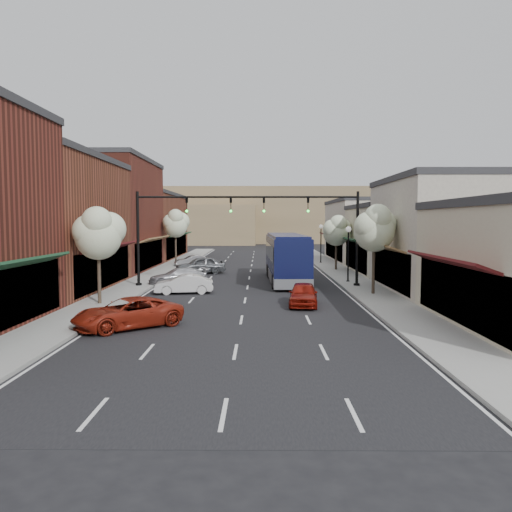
{
  "coord_description": "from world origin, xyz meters",
  "views": [
    {
      "loc": [
        0.92,
        -28.31,
        4.9
      ],
      "look_at": [
        0.61,
        9.52,
        2.2
      ],
      "focal_mm": 35.0,
      "sensor_mm": 36.0,
      "label": 1
    }
  ],
  "objects_px": {
    "parked_car_e": "(193,261)",
    "parked_car_a": "(128,313)",
    "tree_right_far": "(337,230)",
    "tree_left_far": "(176,223)",
    "signal_mast_left": "(170,224)",
    "lamp_post_near": "(348,245)",
    "coach_bus": "(286,257)",
    "parked_car_b": "(184,284)",
    "tree_right_near": "(375,227)",
    "lamp_post_far": "(321,237)",
    "signal_mast_right": "(325,224)",
    "parked_car_c": "(178,277)",
    "parked_car_d": "(200,265)",
    "tree_left_near": "(99,232)",
    "red_hatchback": "(303,294)"
  },
  "relations": [
    {
      "from": "signal_mast_right",
      "to": "tree_right_near",
      "type": "xyz_separation_m",
      "value": [
        2.73,
        -4.05,
        -0.17
      ]
    },
    {
      "from": "lamp_post_near",
      "to": "parked_car_a",
      "type": "xyz_separation_m",
      "value": [
        -12.92,
        -16.39,
        -2.32
      ]
    },
    {
      "from": "parked_car_b",
      "to": "parked_car_e",
      "type": "distance_m",
      "value": 19.31
    },
    {
      "from": "tree_right_near",
      "to": "signal_mast_left",
      "type": "bearing_deg",
      "value": 163.81
    },
    {
      "from": "tree_right_far",
      "to": "tree_left_far",
      "type": "relative_size",
      "value": 0.89
    },
    {
      "from": "tree_right_near",
      "to": "lamp_post_far",
      "type": "xyz_separation_m",
      "value": [
        -0.55,
        24.06,
        -1.45
      ]
    },
    {
      "from": "tree_left_far",
      "to": "lamp_post_near",
      "type": "bearing_deg",
      "value": -43.89
    },
    {
      "from": "tree_left_near",
      "to": "coach_bus",
      "type": "bearing_deg",
      "value": 45.59
    },
    {
      "from": "tree_right_near",
      "to": "tree_left_far",
      "type": "relative_size",
      "value": 0.97
    },
    {
      "from": "tree_left_far",
      "to": "red_hatchback",
      "type": "distance_m",
      "value": 28.61
    },
    {
      "from": "coach_bus",
      "to": "parked_car_b",
      "type": "bearing_deg",
      "value": -139.25
    },
    {
      "from": "tree_right_near",
      "to": "parked_car_b",
      "type": "xyz_separation_m",
      "value": [
        -12.55,
        0.87,
        -3.81
      ]
    },
    {
      "from": "parked_car_d",
      "to": "parked_car_e",
      "type": "relative_size",
      "value": 1.23
    },
    {
      "from": "parked_car_e",
      "to": "parked_car_a",
      "type": "bearing_deg",
      "value": -18.35
    },
    {
      "from": "lamp_post_near",
      "to": "parked_car_c",
      "type": "xyz_separation_m",
      "value": [
        -13.11,
        -1.18,
        -2.36
      ]
    },
    {
      "from": "tree_right_near",
      "to": "parked_car_a",
      "type": "bearing_deg",
      "value": -143.86
    },
    {
      "from": "signal_mast_right",
      "to": "parked_car_d",
      "type": "height_order",
      "value": "signal_mast_right"
    },
    {
      "from": "lamp_post_near",
      "to": "parked_car_c",
      "type": "bearing_deg",
      "value": -174.84
    },
    {
      "from": "signal_mast_left",
      "to": "lamp_post_near",
      "type": "xyz_separation_m",
      "value": [
        13.42,
        2.5,
        -1.62
      ]
    },
    {
      "from": "parked_car_d",
      "to": "signal_mast_left",
      "type": "bearing_deg",
      "value": -21.3
    },
    {
      "from": "signal_mast_right",
      "to": "parked_car_c",
      "type": "bearing_deg",
      "value": 173.12
    },
    {
      "from": "signal_mast_left",
      "to": "lamp_post_near",
      "type": "height_order",
      "value": "signal_mast_left"
    },
    {
      "from": "signal_mast_right",
      "to": "parked_car_e",
      "type": "distance_m",
      "value": 20.31
    },
    {
      "from": "coach_bus",
      "to": "parked_car_b",
      "type": "distance_m",
      "value": 9.89
    },
    {
      "from": "parked_car_d",
      "to": "lamp_post_near",
      "type": "bearing_deg",
      "value": 45.62
    },
    {
      "from": "tree_right_far",
      "to": "tree_left_near",
      "type": "bearing_deg",
      "value": -129.69
    },
    {
      "from": "parked_car_b",
      "to": "parked_car_e",
      "type": "bearing_deg",
      "value": 177.56
    },
    {
      "from": "lamp_post_near",
      "to": "parked_car_c",
      "type": "relative_size",
      "value": 1.0
    },
    {
      "from": "signal_mast_right",
      "to": "lamp_post_far",
      "type": "relative_size",
      "value": 1.85
    },
    {
      "from": "lamp_post_near",
      "to": "coach_bus",
      "type": "xyz_separation_m",
      "value": [
        -4.78,
        0.95,
        -1.04
      ]
    },
    {
      "from": "coach_bus",
      "to": "parked_car_c",
      "type": "height_order",
      "value": "coach_bus"
    },
    {
      "from": "parked_car_c",
      "to": "tree_right_near",
      "type": "bearing_deg",
      "value": 47.85
    },
    {
      "from": "parked_car_a",
      "to": "parked_car_c",
      "type": "height_order",
      "value": "parked_car_a"
    },
    {
      "from": "parked_car_b",
      "to": "parked_car_c",
      "type": "xyz_separation_m",
      "value": [
        -1.11,
        4.5,
        0.01
      ]
    },
    {
      "from": "parked_car_b",
      "to": "parked_car_e",
      "type": "xyz_separation_m",
      "value": [
        -2.0,
        19.2,
        -0.02
      ]
    },
    {
      "from": "lamp_post_near",
      "to": "parked_car_a",
      "type": "distance_m",
      "value": 21.0
    },
    {
      "from": "tree_right_far",
      "to": "parked_car_a",
      "type": "xyz_separation_m",
      "value": [
        -13.47,
        -25.84,
        -3.3
      ]
    },
    {
      "from": "signal_mast_left",
      "to": "lamp_post_far",
      "type": "distance_m",
      "value": 24.14
    },
    {
      "from": "signal_mast_left",
      "to": "lamp_post_far",
      "type": "relative_size",
      "value": 1.85
    },
    {
      "from": "tree_left_near",
      "to": "parked_car_c",
      "type": "height_order",
      "value": "tree_left_near"
    },
    {
      "from": "signal_mast_left",
      "to": "tree_right_near",
      "type": "relative_size",
      "value": 1.38
    },
    {
      "from": "signal_mast_left",
      "to": "parked_car_b",
      "type": "xyz_separation_m",
      "value": [
        1.42,
        -3.18,
        -3.98
      ]
    },
    {
      "from": "tree_left_far",
      "to": "parked_car_e",
      "type": "xyz_separation_m",
      "value": [
        2.05,
        -1.92,
        -3.99
      ]
    },
    {
      "from": "red_hatchback",
      "to": "parked_car_d",
      "type": "relative_size",
      "value": 0.86
    },
    {
      "from": "red_hatchback",
      "to": "parked_car_a",
      "type": "xyz_separation_m",
      "value": [
        -8.53,
        -6.01,
        0.01
      ]
    },
    {
      "from": "tree_left_far",
      "to": "coach_bus",
      "type": "xyz_separation_m",
      "value": [
        11.27,
        -14.5,
        -2.64
      ]
    },
    {
      "from": "tree_left_far",
      "to": "parked_car_e",
      "type": "height_order",
      "value": "tree_left_far"
    },
    {
      "from": "signal_mast_left",
      "to": "tree_left_near",
      "type": "bearing_deg",
      "value": -108.1
    },
    {
      "from": "signal_mast_right",
      "to": "tree_left_far",
      "type": "bearing_deg",
      "value": 127.71
    },
    {
      "from": "lamp_post_far",
      "to": "parked_car_e",
      "type": "relative_size",
      "value": 1.18
    }
  ]
}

